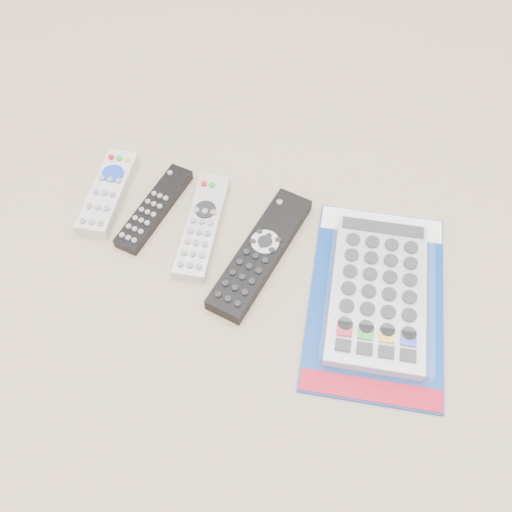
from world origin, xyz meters
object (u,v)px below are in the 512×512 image
(remote_small_grey, at_px, (108,192))
(jumbo_remote_packaged, at_px, (378,291))
(remote_large_black, at_px, (261,253))
(remote_slim_black, at_px, (154,208))
(remote_silver_dvd, at_px, (202,226))

(remote_small_grey, xyz_separation_m, jumbo_remote_packaged, (0.42, -0.05, 0.01))
(jumbo_remote_packaged, bearing_deg, remote_large_black, 167.30)
(remote_slim_black, relative_size, remote_silver_dvd, 0.90)
(remote_small_grey, height_order, remote_large_black, same)
(remote_silver_dvd, distance_m, remote_large_black, 0.10)
(remote_small_grey, height_order, jumbo_remote_packaged, jumbo_remote_packaged)
(remote_large_black, bearing_deg, remote_slim_black, -178.81)
(remote_slim_black, bearing_deg, jumbo_remote_packaged, 1.40)
(remote_slim_black, distance_m, remote_silver_dvd, 0.08)
(remote_small_grey, distance_m, remote_large_black, 0.25)
(remote_silver_dvd, distance_m, jumbo_remote_packaged, 0.26)
(remote_slim_black, distance_m, jumbo_remote_packaged, 0.34)
(remote_small_grey, xyz_separation_m, remote_silver_dvd, (0.16, -0.01, -0.00))
(remote_small_grey, distance_m, remote_silver_dvd, 0.16)
(remote_large_black, distance_m, jumbo_remote_packaged, 0.17)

